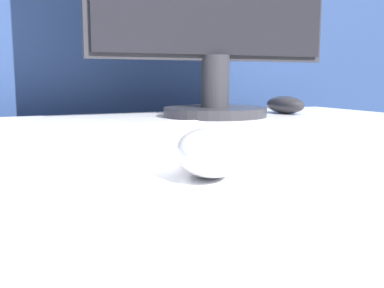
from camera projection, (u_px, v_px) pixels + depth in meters
name	position (u px, v px, depth m)	size (l,w,h in m)	color
partition_panel	(47.00, 189.00, 1.15)	(5.00, 0.03, 1.14)	navy
computer_mouse_near	(209.00, 152.00, 0.39)	(0.10, 0.13, 0.04)	white
keyboard	(67.00, 141.00, 0.51)	(0.40, 0.13, 0.02)	silver
computer_mouse_far	(285.00, 105.00, 1.05)	(0.06, 0.12, 0.04)	#232328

